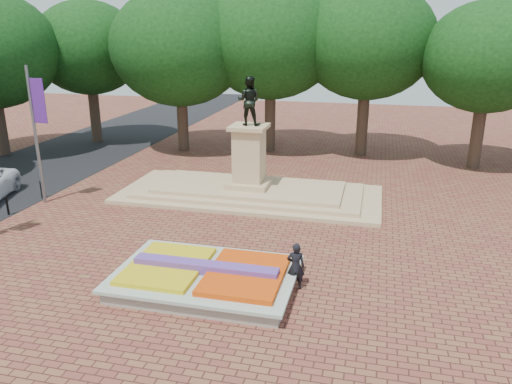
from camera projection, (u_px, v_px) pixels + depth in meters
The scene contains 5 objects.
ground at pixel (199, 259), 19.73m from camera, with size 90.00×90.00×0.00m, color brown.
flower_bed at pixel (206, 277), 17.54m from camera, with size 6.30×4.30×0.91m.
monument at pixel (249, 181), 26.84m from camera, with size 14.00×6.00×6.40m.
tree_row_back at pixel (319, 60), 33.72m from camera, with size 44.80×8.80×10.43m.
pedestrian at pixel (296, 266), 17.27m from camera, with size 0.62×0.41×1.71m, color black.
Camera 1 is at (6.47, -16.86, 8.70)m, focal length 35.00 mm.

